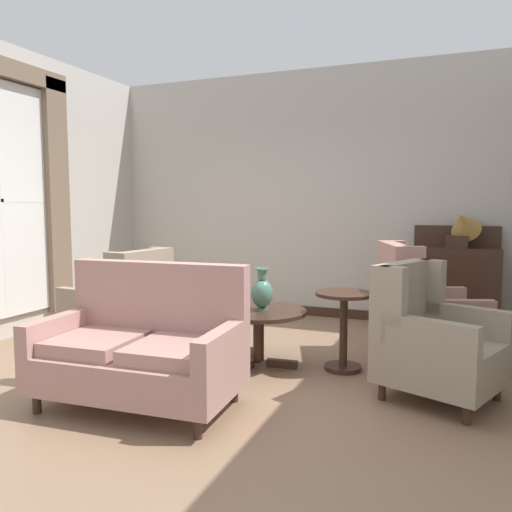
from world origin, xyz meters
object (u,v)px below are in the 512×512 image
object	(u,v)px
settee	(142,349)
armchair_far_left	(123,307)
armchair_near_sideboard	(420,312)
side_table	(344,323)
armchair_near_window	(432,341)
sideboard	(455,284)
gramophone	(462,226)
coffee_table	(259,320)
porcelain_vase	(262,292)

from	to	relation	value
settee	armchair_far_left	bearing A→B (deg)	128.11
armchair_near_sideboard	side_table	xyz separation A→B (m)	(-0.61, -0.61, -0.03)
armchair_near_window	armchair_far_left	xyz separation A→B (m)	(-2.96, 0.24, -0.01)
settee	sideboard	distance (m)	3.79
armchair_near_window	sideboard	xyz separation A→B (m)	(0.15, 2.24, 0.11)
armchair_near_window	side_table	world-z (taller)	armchair_near_window
settee	gramophone	xyz separation A→B (m)	(2.15, 3.06, 0.81)
armchair_near_sideboard	armchair_far_left	distance (m)	2.92
armchair_near_window	sideboard	size ratio (longest dim) A/B	0.83
sideboard	armchair_near_sideboard	bearing A→B (deg)	-103.61
armchair_near_window	armchair_near_sideboard	xyz separation A→B (m)	(-0.15, 1.02, 0.01)
sideboard	settee	bearing A→B (deg)	-123.80
armchair_near_window	gramophone	bearing A→B (deg)	16.89
armchair_near_sideboard	sideboard	distance (m)	1.26
coffee_table	sideboard	xyz separation A→B (m)	(1.64, 1.99, 0.13)
armchair_near_window	sideboard	distance (m)	2.25
porcelain_vase	side_table	xyz separation A→B (m)	(0.71, 0.16, -0.26)
armchair_far_left	sideboard	xyz separation A→B (m)	(3.11, 2.00, 0.12)
side_table	armchair_near_window	bearing A→B (deg)	-28.63
side_table	porcelain_vase	bearing A→B (deg)	-167.09
armchair_near_sideboard	sideboard	size ratio (longest dim) A/B	0.90
side_table	coffee_table	bearing A→B (deg)	-167.90
porcelain_vase	armchair_far_left	size ratio (longest dim) A/B	0.37
settee	sideboard	world-z (taller)	sideboard
settee	armchair_near_sideboard	world-z (taller)	armchair_near_sideboard
armchair_far_left	armchair_near_sideboard	bearing A→B (deg)	111.51
armchair_far_left	porcelain_vase	bearing A→B (deg)	96.32
porcelain_vase	settee	world-z (taller)	settee
side_table	gramophone	size ratio (longest dim) A/B	1.36
side_table	gramophone	bearing A→B (deg)	61.42
settee	armchair_near_window	xyz separation A→B (m)	(1.96, 0.90, 0.03)
porcelain_vase	gramophone	distance (m)	2.58
armchair_near_window	gramophone	xyz separation A→B (m)	(0.20, 2.15, 0.78)
armchair_far_left	side_table	distance (m)	2.21
gramophone	porcelain_vase	bearing A→B (deg)	-131.04
coffee_table	sideboard	size ratio (longest dim) A/B	0.71
porcelain_vase	armchair_near_window	xyz separation A→B (m)	(1.46, -0.25, -0.24)
armchair_near_window	gramophone	world-z (taller)	gramophone
side_table	armchair_near_sideboard	bearing A→B (deg)	45.23
sideboard	porcelain_vase	bearing A→B (deg)	-128.93
porcelain_vase	side_table	bearing A→B (deg)	12.91
gramophone	armchair_far_left	bearing A→B (deg)	-148.74
side_table	settee	bearing A→B (deg)	-132.51
armchair_near_window	armchair_near_sideboard	size ratio (longest dim) A/B	0.92
armchair_near_sideboard	side_table	distance (m)	0.86
porcelain_vase	sideboard	bearing A→B (deg)	51.07
armchair_far_left	side_table	xyz separation A→B (m)	(2.20, 0.17, -0.01)
sideboard	gramophone	xyz separation A→B (m)	(0.05, -0.09, 0.67)
settee	side_table	distance (m)	1.78
porcelain_vase	armchair_near_window	size ratio (longest dim) A/B	0.38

